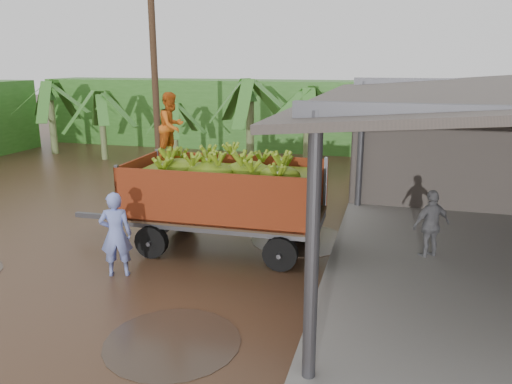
% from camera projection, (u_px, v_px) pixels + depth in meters
% --- Properties ---
extents(ground, '(100.00, 100.00, 0.00)m').
position_uv_depth(ground, '(120.00, 254.00, 12.25)').
color(ground, black).
rests_on(ground, ground).
extents(hedge_north, '(22.00, 3.00, 3.60)m').
position_uv_depth(hedge_north, '(238.00, 114.00, 27.21)').
color(hedge_north, '#2D661E').
rests_on(hedge_north, ground).
extents(banana_trailer, '(6.65, 2.43, 3.87)m').
position_uv_depth(banana_trailer, '(225.00, 193.00, 12.29)').
color(banana_trailer, '#A53617').
rests_on(banana_trailer, ground).
extents(man_blue, '(0.82, 0.69, 1.90)m').
position_uv_depth(man_blue, '(116.00, 234.00, 10.85)').
color(man_blue, '#7283D1').
rests_on(man_blue, ground).
extents(man_grey, '(1.05, 0.91, 1.70)m').
position_uv_depth(man_grey, '(431.00, 225.00, 11.77)').
color(man_grey, slate).
rests_on(man_grey, ground).
extents(utility_pole, '(1.20, 0.24, 7.79)m').
position_uv_depth(utility_pole, '(155.00, 79.00, 18.03)').
color(utility_pole, '#47301E').
rests_on(utility_pole, ground).
extents(banana_plants, '(24.52, 21.12, 3.92)m').
position_uv_depth(banana_plants, '(90.00, 136.00, 19.21)').
color(banana_plants, '#2D661E').
rests_on(banana_plants, ground).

